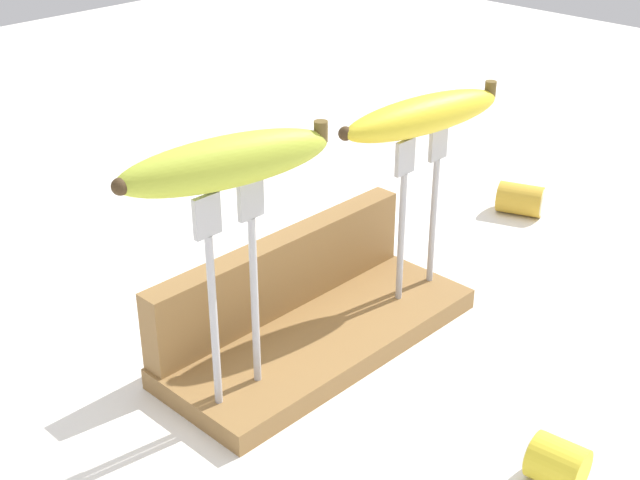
{
  "coord_description": "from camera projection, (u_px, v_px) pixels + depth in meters",
  "views": [
    {
      "loc": [
        -0.54,
        -0.53,
        0.51
      ],
      "look_at": [
        0.0,
        0.0,
        0.12
      ],
      "focal_mm": 49.41,
      "sensor_mm": 36.0,
      "label": 1
    }
  ],
  "objects": [
    {
      "name": "ground_plane",
      "position": [
        320.0,
        345.0,
        0.91
      ],
      "size": [
        3.0,
        3.0,
        0.0
      ],
      "primitive_type": "plane",
      "color": "silver"
    },
    {
      "name": "wooden_board",
      "position": [
        320.0,
        336.0,
        0.9
      ],
      "size": [
        0.34,
        0.14,
        0.02
      ],
      "primitive_type": "cube",
      "color": "olive",
      "rests_on": "ground"
    },
    {
      "name": "board_backstop",
      "position": [
        281.0,
        273.0,
        0.92
      ],
      "size": [
        0.34,
        0.03,
        0.08
      ],
      "primitive_type": "cube",
      "color": "olive",
      "rests_on": "wooden_board"
    },
    {
      "name": "fork_stand_left",
      "position": [
        233.0,
        276.0,
        0.75
      ],
      "size": [
        0.07,
        0.01,
        0.2
      ],
      "color": "#B2B2B7",
      "rests_on": "wooden_board"
    },
    {
      "name": "fork_stand_right",
      "position": [
        419.0,
        199.0,
        0.92
      ],
      "size": [
        0.08,
        0.01,
        0.18
      ],
      "color": "#B2B2B7",
      "rests_on": "wooden_board"
    },
    {
      "name": "banana_raised_left",
      "position": [
        227.0,
        162.0,
        0.7
      ],
      "size": [
        0.19,
        0.09,
        0.04
      ],
      "color": "#B2C138",
      "rests_on": "fork_stand_left"
    },
    {
      "name": "banana_raised_right",
      "position": [
        424.0,
        115.0,
        0.88
      ],
      "size": [
        0.2,
        0.08,
        0.04
      ],
      "color": "yellow",
      "rests_on": "fork_stand_right"
    },
    {
      "name": "banana_chunk_near",
      "position": [
        521.0,
        199.0,
        1.18
      ],
      "size": [
        0.06,
        0.07,
        0.04
      ],
      "color": "gold",
      "rests_on": "ground"
    },
    {
      "name": "banana_chunk_far",
      "position": [
        557.0,
        463.0,
        0.72
      ],
      "size": [
        0.05,
        0.05,
        0.04
      ],
      "color": "yellow",
      "rests_on": "ground"
    }
  ]
}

